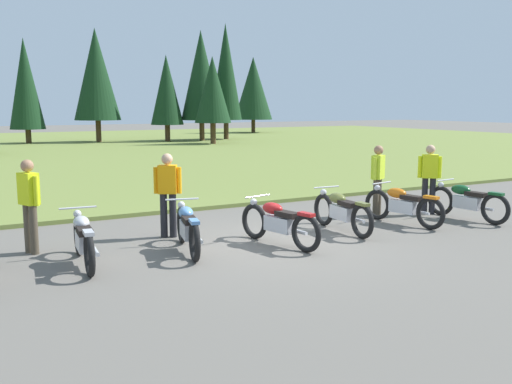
# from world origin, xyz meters

# --- Properties ---
(ground_plane) EXTENTS (140.00, 140.00, 0.00)m
(ground_plane) POSITION_xyz_m (0.00, 0.00, 0.00)
(ground_plane) COLOR #605B54
(grass_moorland) EXTENTS (80.00, 44.00, 0.10)m
(grass_moorland) POSITION_xyz_m (0.00, 25.71, 0.05)
(grass_moorland) COLOR olive
(grass_moorland) RESTS_ON ground
(forest_treeline) EXTENTS (44.92, 22.58, 8.91)m
(forest_treeline) POSITION_xyz_m (-1.03, 31.16, 4.49)
(forest_treeline) COLOR #47331E
(forest_treeline) RESTS_ON ground
(motorcycle_silver) EXTENTS (0.62, 2.10, 0.88)m
(motorcycle_silver) POSITION_xyz_m (-3.47, 0.16, 0.44)
(motorcycle_silver) COLOR black
(motorcycle_silver) RESTS_ON ground
(motorcycle_sky_blue) EXTENTS (0.73, 2.07, 0.88)m
(motorcycle_sky_blue) POSITION_xyz_m (-1.64, 0.15, 0.44)
(motorcycle_sky_blue) COLOR black
(motorcycle_sky_blue) RESTS_ON ground
(motorcycle_red) EXTENTS (0.73, 2.07, 0.88)m
(motorcycle_red) POSITION_xyz_m (0.02, -0.23, 0.44)
(motorcycle_red) COLOR black
(motorcycle_red) RESTS_ON ground
(motorcycle_olive) EXTENTS (0.62, 2.10, 0.88)m
(motorcycle_olive) POSITION_xyz_m (1.77, 0.13, 0.44)
(motorcycle_olive) COLOR black
(motorcycle_olive) RESTS_ON ground
(motorcycle_orange) EXTENTS (0.69, 2.08, 0.88)m
(motorcycle_orange) POSITION_xyz_m (3.39, 0.07, 0.44)
(motorcycle_orange) COLOR black
(motorcycle_orange) RESTS_ON ground
(motorcycle_british_green) EXTENTS (0.63, 2.10, 0.88)m
(motorcycle_british_green) POSITION_xyz_m (5.03, -0.26, 0.44)
(motorcycle_british_green) COLOR black
(motorcycle_british_green) RESTS_ON ground
(rider_near_row_end) EXTENTS (0.45, 0.40, 1.67)m
(rider_near_row_end) POSITION_xyz_m (4.79, 0.67, 0.95)
(rider_near_row_end) COLOR black
(rider_near_row_end) RESTS_ON ground
(rider_with_back_turned) EXTENTS (0.49, 0.37, 1.67)m
(rider_with_back_turned) POSITION_xyz_m (3.59, 1.13, 0.95)
(rider_with_back_turned) COLOR #4C4233
(rider_with_back_turned) RESTS_ON ground
(rider_in_hivis_vest) EXTENTS (0.49, 0.37, 1.67)m
(rider_in_hivis_vest) POSITION_xyz_m (-1.55, 1.40, 0.95)
(rider_in_hivis_vest) COLOR black
(rider_in_hivis_vest) RESTS_ON ground
(rider_checking_bike) EXTENTS (0.35, 0.51, 1.67)m
(rider_checking_bike) POSITION_xyz_m (-4.11, 1.37, 0.95)
(rider_checking_bike) COLOR #4C4233
(rider_checking_bike) RESTS_ON ground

